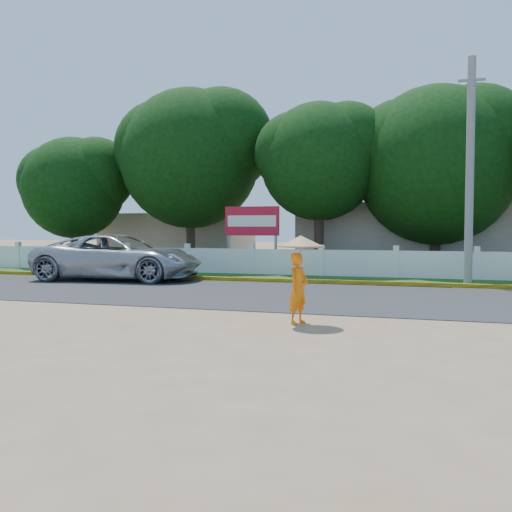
# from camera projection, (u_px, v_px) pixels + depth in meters

# --- Properties ---
(ground) EXTENTS (120.00, 120.00, 0.00)m
(ground) POSITION_uv_depth(u_px,v_px,m) (230.00, 318.00, 12.83)
(ground) COLOR #9E8460
(ground) RESTS_ON ground
(road) EXTENTS (60.00, 7.00, 0.02)m
(road) POSITION_uv_depth(u_px,v_px,m) (280.00, 295.00, 17.13)
(road) COLOR #38383A
(road) RESTS_ON ground
(grass_verge) EXTENTS (60.00, 3.50, 0.03)m
(grass_verge) POSITION_uv_depth(u_px,v_px,m) (314.00, 279.00, 22.14)
(grass_verge) COLOR #2D601E
(grass_verge) RESTS_ON ground
(curb) EXTENTS (40.00, 0.18, 0.16)m
(curb) POSITION_uv_depth(u_px,v_px,m) (305.00, 281.00, 20.51)
(curb) COLOR yellow
(curb) RESTS_ON ground
(fence) EXTENTS (40.00, 0.10, 1.10)m
(fence) POSITION_uv_depth(u_px,v_px,m) (321.00, 263.00, 23.50)
(fence) COLOR silver
(fence) RESTS_ON ground
(building_near) EXTENTS (10.00, 6.00, 3.20)m
(building_near) POSITION_uv_depth(u_px,v_px,m) (404.00, 235.00, 29.06)
(building_near) COLOR #B7AD99
(building_near) RESTS_ON ground
(building_far) EXTENTS (8.00, 5.00, 2.80)m
(building_far) POSITION_uv_depth(u_px,v_px,m) (179.00, 237.00, 33.82)
(building_far) COLOR #B7AD99
(building_far) RESTS_ON ground
(utility_pole) EXTENTS (0.28, 0.28, 7.88)m
(utility_pole) POSITION_uv_depth(u_px,v_px,m) (470.00, 172.00, 19.68)
(utility_pole) COLOR gray
(utility_pole) RESTS_ON ground
(vehicle) EXTENTS (6.58, 3.51, 1.76)m
(vehicle) POSITION_uv_depth(u_px,v_px,m) (119.00, 257.00, 21.78)
(vehicle) COLOR #A9ADB1
(vehicle) RESTS_ON ground
(monk_with_parasol) EXTENTS (1.03, 1.03, 1.87)m
(monk_with_parasol) POSITION_uv_depth(u_px,v_px,m) (299.00, 266.00, 12.03)
(monk_with_parasol) COLOR orange
(monk_with_parasol) RESTS_ON ground
(billboard) EXTENTS (2.50, 0.13, 2.95)m
(billboard) POSITION_uv_depth(u_px,v_px,m) (252.00, 225.00, 25.44)
(billboard) COLOR gray
(billboard) RESTS_ON ground
(tree_row) EXTENTS (38.97, 8.01, 9.46)m
(tree_row) POSITION_uv_depth(u_px,v_px,m) (439.00, 157.00, 24.84)
(tree_row) COLOR #473828
(tree_row) RESTS_ON ground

